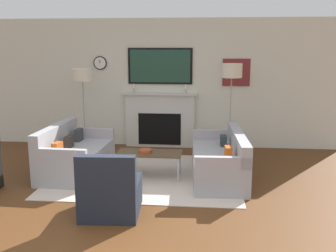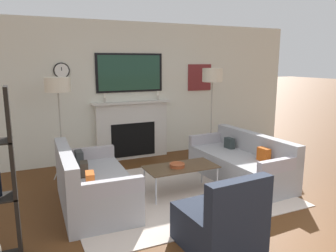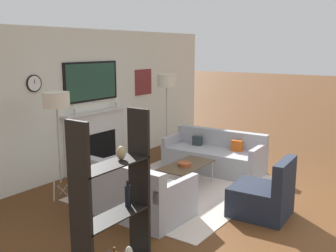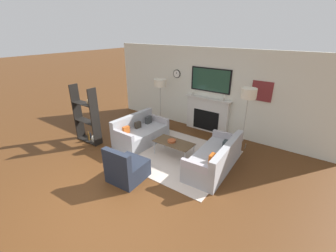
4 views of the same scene
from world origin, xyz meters
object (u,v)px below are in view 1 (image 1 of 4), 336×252
object	(u,v)px
armchair	(111,194)
couch_right	(220,161)
decorative_bowl	(145,151)
coffee_table	(149,154)
floor_lamp_right	(232,72)
floor_lamp_left	(83,76)
couch_left	(74,156)

from	to	relation	value
armchair	couch_right	bearing A→B (deg)	47.44
armchair	decorative_bowl	bearing A→B (deg)	81.61
coffee_table	armchair	bearing A→B (deg)	-100.88
coffee_table	floor_lamp_right	world-z (taller)	floor_lamp_right
coffee_table	floor_lamp_left	world-z (taller)	floor_lamp_left
decorative_bowl	floor_lamp_right	distance (m)	2.34
couch_left	floor_lamp_left	bearing A→B (deg)	99.35
couch_left	armchair	size ratio (longest dim) A/B	1.92
couch_right	couch_left	bearing A→B (deg)	179.98
floor_lamp_left	decorative_bowl	bearing A→B (deg)	-44.03
armchair	coffee_table	world-z (taller)	armchair
decorative_bowl	floor_lamp_left	bearing A→B (deg)	135.97
couch_left	floor_lamp_left	distance (m)	1.81
couch_left	decorative_bowl	size ratio (longest dim) A/B	7.22
decorative_bowl	armchair	bearing A→B (deg)	-98.39
couch_right	coffee_table	xyz separation A→B (m)	(-1.16, -0.10, 0.12)
couch_left	couch_right	world-z (taller)	couch_left
couch_left	armchair	bearing A→B (deg)	-57.27
floor_lamp_right	floor_lamp_left	bearing A→B (deg)	-180.00
couch_left	floor_lamp_left	size ratio (longest dim) A/B	0.97
couch_right	decorative_bowl	size ratio (longest dim) A/B	8.43
couch_left	couch_right	xyz separation A→B (m)	(2.46, -0.00, -0.02)
coffee_table	floor_lamp_left	size ratio (longest dim) A/B	0.63
couch_left	couch_right	size ratio (longest dim) A/B	0.86
coffee_table	floor_lamp_right	distance (m)	2.33
floor_lamp_left	floor_lamp_right	bearing A→B (deg)	0.00
floor_lamp_left	coffee_table	bearing A→B (deg)	-42.60
coffee_table	floor_lamp_left	xyz separation A→B (m)	(-1.51, 1.39, 1.16)
armchair	decorative_bowl	xyz separation A→B (m)	(0.22, 1.47, 0.18)
couch_right	floor_lamp_right	world-z (taller)	floor_lamp_right
couch_left	floor_lamp_left	xyz separation A→B (m)	(-0.21, 1.29, 1.26)
armchair	floor_lamp_left	xyz separation A→B (m)	(-1.23, 2.87, 1.27)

